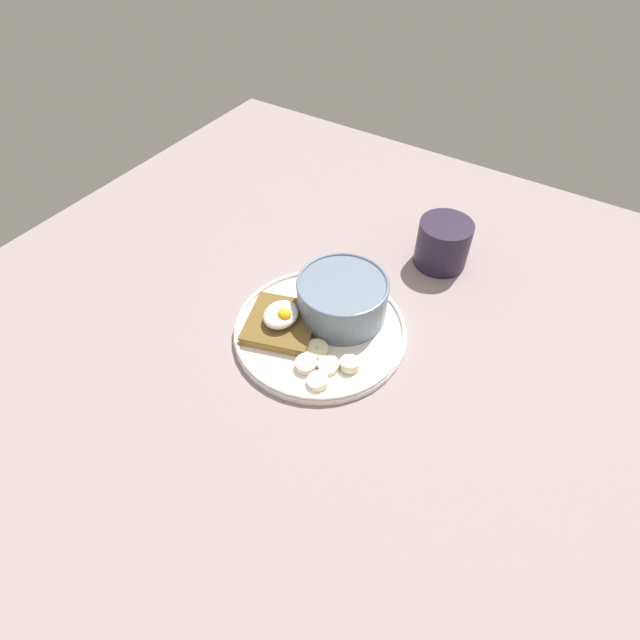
{
  "coord_description": "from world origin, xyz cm",
  "views": [
    {
      "loc": [
        42.29,
        27.03,
        59.61
      ],
      "look_at": [
        0.0,
        0.0,
        5.0
      ],
      "focal_mm": 28.0,
      "sensor_mm": 36.0,
      "label": 1
    }
  ],
  "objects_px": {
    "toast_slice": "(282,323)",
    "banana_slice_right": "(350,364)",
    "oatmeal_bowl": "(342,298)",
    "banana_slice_back": "(306,364)",
    "banana_slice_left": "(318,381)",
    "coffee_mug": "(443,243)",
    "poached_egg": "(281,315)",
    "banana_slice_front": "(328,365)",
    "banana_slice_inner": "(317,350)"
  },
  "relations": [
    {
      "from": "oatmeal_bowl",
      "to": "banana_slice_inner",
      "type": "xyz_separation_m",
      "value": [
        0.09,
        0.01,
        -0.03
      ]
    },
    {
      "from": "banana_slice_back",
      "to": "banana_slice_right",
      "type": "bearing_deg",
      "value": 122.63
    },
    {
      "from": "toast_slice",
      "to": "coffee_mug",
      "type": "xyz_separation_m",
      "value": [
        -0.28,
        0.14,
        0.02
      ]
    },
    {
      "from": "banana_slice_inner",
      "to": "coffee_mug",
      "type": "height_order",
      "value": "coffee_mug"
    },
    {
      "from": "poached_egg",
      "to": "banana_slice_right",
      "type": "bearing_deg",
      "value": 85.44
    },
    {
      "from": "banana_slice_left",
      "to": "banana_slice_inner",
      "type": "bearing_deg",
      "value": -145.5
    },
    {
      "from": "banana_slice_front",
      "to": "oatmeal_bowl",
      "type": "bearing_deg",
      "value": -159.03
    },
    {
      "from": "banana_slice_left",
      "to": "banana_slice_back",
      "type": "distance_m",
      "value": 0.03
    },
    {
      "from": "banana_slice_front",
      "to": "poached_egg",
      "type": "bearing_deg",
      "value": -105.16
    },
    {
      "from": "banana_slice_left",
      "to": "banana_slice_back",
      "type": "bearing_deg",
      "value": -117.13
    },
    {
      "from": "oatmeal_bowl",
      "to": "banana_slice_front",
      "type": "distance_m",
      "value": 0.11
    },
    {
      "from": "poached_egg",
      "to": "toast_slice",
      "type": "bearing_deg",
      "value": -111.98
    },
    {
      "from": "banana_slice_inner",
      "to": "toast_slice",
      "type": "bearing_deg",
      "value": -100.3
    },
    {
      "from": "banana_slice_front",
      "to": "banana_slice_inner",
      "type": "height_order",
      "value": "same"
    },
    {
      "from": "toast_slice",
      "to": "poached_egg",
      "type": "xyz_separation_m",
      "value": [
        0.0,
        0.0,
        0.02
      ]
    },
    {
      "from": "toast_slice",
      "to": "banana_slice_front",
      "type": "relative_size",
      "value": 3.27
    },
    {
      "from": "toast_slice",
      "to": "banana_slice_left",
      "type": "distance_m",
      "value": 0.12
    },
    {
      "from": "oatmeal_bowl",
      "to": "banana_slice_back",
      "type": "distance_m",
      "value": 0.12
    },
    {
      "from": "poached_egg",
      "to": "banana_slice_inner",
      "type": "distance_m",
      "value": 0.08
    },
    {
      "from": "banana_slice_front",
      "to": "coffee_mug",
      "type": "height_order",
      "value": "coffee_mug"
    },
    {
      "from": "banana_slice_back",
      "to": "coffee_mug",
      "type": "xyz_separation_m",
      "value": [
        -0.32,
        0.06,
        0.02
      ]
    },
    {
      "from": "poached_egg",
      "to": "banana_slice_inner",
      "type": "relative_size",
      "value": 1.63
    },
    {
      "from": "banana_slice_front",
      "to": "coffee_mug",
      "type": "distance_m",
      "value": 0.31
    },
    {
      "from": "oatmeal_bowl",
      "to": "coffee_mug",
      "type": "height_order",
      "value": "coffee_mug"
    },
    {
      "from": "banana_slice_left",
      "to": "oatmeal_bowl",
      "type": "bearing_deg",
      "value": -162.72
    },
    {
      "from": "banana_slice_front",
      "to": "banana_slice_back",
      "type": "bearing_deg",
      "value": -58.74
    },
    {
      "from": "banana_slice_right",
      "to": "banana_slice_front",
      "type": "bearing_deg",
      "value": -55.96
    },
    {
      "from": "toast_slice",
      "to": "banana_slice_right",
      "type": "distance_m",
      "value": 0.13
    },
    {
      "from": "toast_slice",
      "to": "poached_egg",
      "type": "bearing_deg",
      "value": 68.02
    },
    {
      "from": "oatmeal_bowl",
      "to": "banana_slice_right",
      "type": "relative_size",
      "value": 3.35
    },
    {
      "from": "toast_slice",
      "to": "banana_slice_front",
      "type": "xyz_separation_m",
      "value": [
        0.03,
        0.1,
        -0.0
      ]
    },
    {
      "from": "toast_slice",
      "to": "banana_slice_inner",
      "type": "height_order",
      "value": "toast_slice"
    },
    {
      "from": "toast_slice",
      "to": "poached_egg",
      "type": "relative_size",
      "value": 2.21
    },
    {
      "from": "banana_slice_front",
      "to": "banana_slice_inner",
      "type": "relative_size",
      "value": 1.1
    },
    {
      "from": "banana_slice_front",
      "to": "coffee_mug",
      "type": "relative_size",
      "value": 0.44
    },
    {
      "from": "poached_egg",
      "to": "banana_slice_front",
      "type": "height_order",
      "value": "poached_egg"
    },
    {
      "from": "oatmeal_bowl",
      "to": "toast_slice",
      "type": "height_order",
      "value": "oatmeal_bowl"
    },
    {
      "from": "toast_slice",
      "to": "coffee_mug",
      "type": "bearing_deg",
      "value": 153.87
    },
    {
      "from": "banana_slice_left",
      "to": "banana_slice_back",
      "type": "xyz_separation_m",
      "value": [
        -0.01,
        -0.03,
        0.0
      ]
    },
    {
      "from": "banana_slice_back",
      "to": "banana_slice_front",
      "type": "bearing_deg",
      "value": 121.26
    },
    {
      "from": "banana_slice_front",
      "to": "banana_slice_back",
      "type": "relative_size",
      "value": 0.99
    },
    {
      "from": "toast_slice",
      "to": "banana_slice_back",
      "type": "height_order",
      "value": "same"
    },
    {
      "from": "banana_slice_left",
      "to": "toast_slice",
      "type": "bearing_deg",
      "value": -119.52
    },
    {
      "from": "oatmeal_bowl",
      "to": "banana_slice_inner",
      "type": "bearing_deg",
      "value": 6.57
    },
    {
      "from": "toast_slice",
      "to": "banana_slice_inner",
      "type": "distance_m",
      "value": 0.07
    },
    {
      "from": "oatmeal_bowl",
      "to": "banana_slice_back",
      "type": "bearing_deg",
      "value": 5.96
    },
    {
      "from": "oatmeal_bowl",
      "to": "banana_slice_right",
      "type": "distance_m",
      "value": 0.11
    },
    {
      "from": "banana_slice_back",
      "to": "poached_egg",
      "type": "bearing_deg",
      "value": -120.54
    },
    {
      "from": "oatmeal_bowl",
      "to": "poached_egg",
      "type": "distance_m",
      "value": 0.1
    },
    {
      "from": "banana_slice_back",
      "to": "coffee_mug",
      "type": "relative_size",
      "value": 0.44
    }
  ]
}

